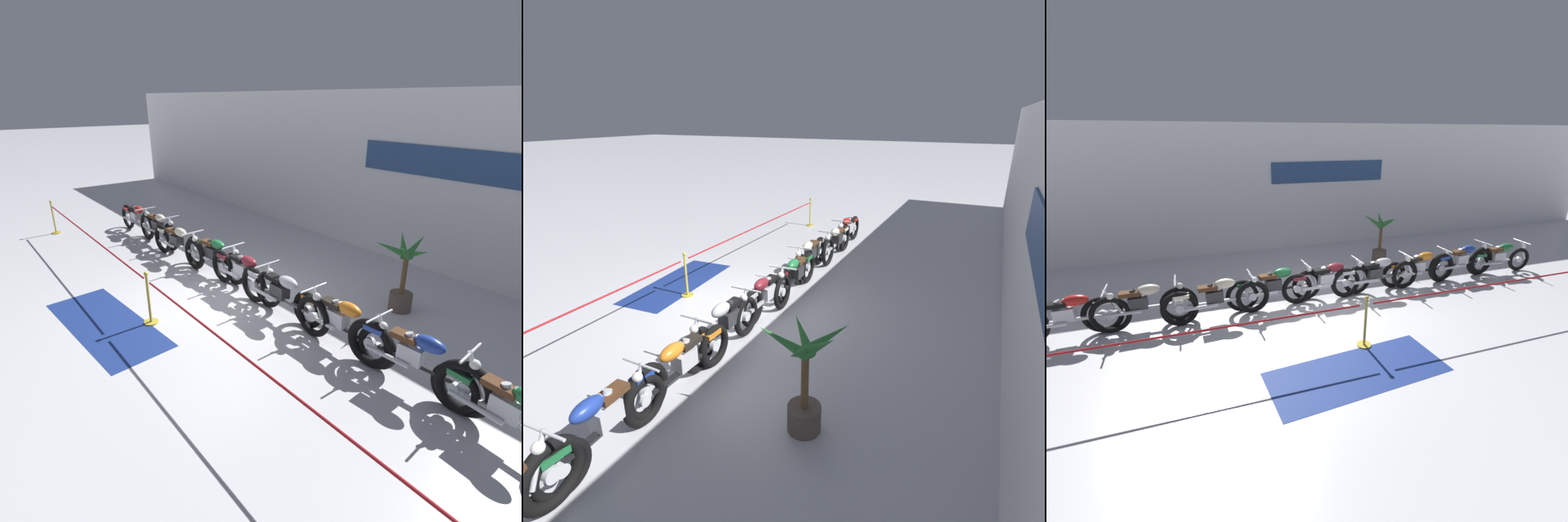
# 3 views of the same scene
# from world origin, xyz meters

# --- Properties ---
(ground_plane) EXTENTS (120.00, 120.00, 0.00)m
(ground_plane) POSITION_xyz_m (0.00, 0.00, 0.00)
(ground_plane) COLOR silver
(back_wall) EXTENTS (28.00, 0.29, 4.20)m
(back_wall) POSITION_xyz_m (0.01, 5.12, 2.10)
(back_wall) COLOR white
(back_wall) RESTS_ON ground
(motorcycle_red_0) EXTENTS (2.23, 0.62, 0.97)m
(motorcycle_red_0) POSITION_xyz_m (-5.43, 0.53, 0.49)
(motorcycle_red_0) COLOR black
(motorcycle_red_0) RESTS_ON ground
(motorcycle_cream_1) EXTENTS (2.26, 0.62, 0.97)m
(motorcycle_cream_1) POSITION_xyz_m (-4.13, 0.63, 0.49)
(motorcycle_cream_1) COLOR black
(motorcycle_cream_1) RESTS_ON ground
(motorcycle_cream_2) EXTENTS (2.34, 0.62, 0.97)m
(motorcycle_cream_2) POSITION_xyz_m (-2.61, 0.45, 0.48)
(motorcycle_cream_2) COLOR black
(motorcycle_cream_2) RESTS_ON ground
(motorcycle_green_3) EXTENTS (2.34, 0.62, 0.96)m
(motorcycle_green_3) POSITION_xyz_m (-1.25, 0.70, 0.48)
(motorcycle_green_3) COLOR black
(motorcycle_green_3) RESTS_ON ground
(motorcycle_maroon_4) EXTENTS (2.36, 0.62, 0.96)m
(motorcycle_maroon_4) POSITION_xyz_m (0.05, 0.64, 0.48)
(motorcycle_maroon_4) COLOR black
(motorcycle_maroon_4) RESTS_ON ground
(motorcycle_silver_5) EXTENTS (2.46, 0.62, 0.96)m
(motorcycle_silver_5) POSITION_xyz_m (1.34, 0.58, 0.48)
(motorcycle_silver_5) COLOR black
(motorcycle_silver_5) RESTS_ON ground
(motorcycle_orange_6) EXTENTS (2.26, 0.62, 0.94)m
(motorcycle_orange_6) POSITION_xyz_m (2.70, 0.71, 0.46)
(motorcycle_orange_6) COLOR black
(motorcycle_orange_6) RESTS_ON ground
(motorcycle_blue_7) EXTENTS (2.28, 0.62, 0.99)m
(motorcycle_blue_7) POSITION_xyz_m (4.10, 0.70, 0.48)
(motorcycle_blue_7) COLOR black
(motorcycle_blue_7) RESTS_ON ground
(motorcycle_green_8) EXTENTS (2.12, 0.62, 0.93)m
(motorcycle_green_8) POSITION_xyz_m (5.42, 0.68, 0.46)
(motorcycle_green_8) COLOR black
(motorcycle_green_8) RESTS_ON ground
(potted_palm_left_of_row) EXTENTS (1.01, 1.06, 1.59)m
(potted_palm_left_of_row) POSITION_xyz_m (2.58, 2.65, 0.76)
(potted_palm_left_of_row) COLOR brown
(potted_palm_left_of_row) RESTS_ON ground
(stanchion_far_left) EXTENTS (14.21, 0.28, 1.05)m
(stanchion_far_left) POSITION_xyz_m (-1.54, -1.50, 0.77)
(stanchion_far_left) COLOR gold
(stanchion_far_left) RESTS_ON ground
(stanchion_mid_left) EXTENTS (0.28, 0.28, 1.05)m
(stanchion_mid_left) POSITION_xyz_m (-0.04, -1.50, 0.36)
(stanchion_mid_left) COLOR gold
(stanchion_mid_left) RESTS_ON ground
(floor_banner) EXTENTS (3.21, 1.45, 0.01)m
(floor_banner) POSITION_xyz_m (-0.51, -2.19, 0.00)
(floor_banner) COLOR navy
(floor_banner) RESTS_ON ground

